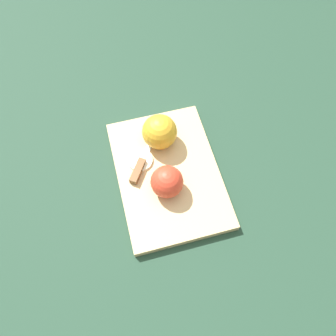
% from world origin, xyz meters
% --- Properties ---
extents(ground_plane, '(4.00, 4.00, 0.00)m').
position_xyz_m(ground_plane, '(0.00, 0.00, 0.00)').
color(ground_plane, '#1E3828').
extents(cutting_board, '(0.33, 0.24, 0.02)m').
position_xyz_m(cutting_board, '(0.00, 0.00, 0.01)').
color(cutting_board, tan).
rests_on(cutting_board, ground_plane).
extents(apple_half_left, '(0.07, 0.07, 0.07)m').
position_xyz_m(apple_half_left, '(-0.04, 0.01, 0.06)').
color(apple_half_left, red).
rests_on(apple_half_left, cutting_board).
extents(apple_half_right, '(0.08, 0.08, 0.08)m').
position_xyz_m(apple_half_right, '(0.08, -0.01, 0.06)').
color(apple_half_right, gold).
rests_on(apple_half_right, cutting_board).
extents(knife, '(0.12, 0.10, 0.02)m').
position_xyz_m(knife, '(0.03, 0.06, 0.03)').
color(knife, silver).
rests_on(knife, cutting_board).
extents(apple_slice, '(0.06, 0.06, 0.01)m').
position_xyz_m(apple_slice, '(0.05, 0.05, 0.02)').
color(apple_slice, '#EFE5C6').
rests_on(apple_slice, cutting_board).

